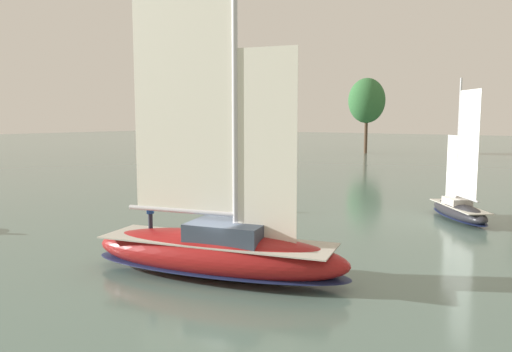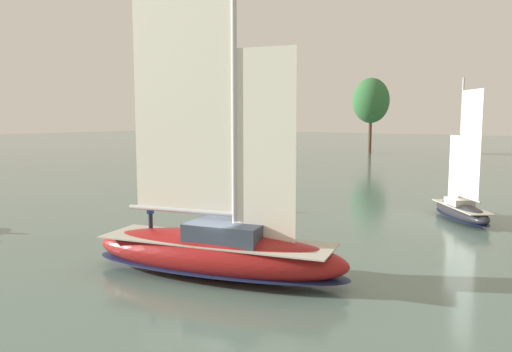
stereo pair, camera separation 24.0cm
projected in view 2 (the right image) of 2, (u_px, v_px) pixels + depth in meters
The scene contains 6 objects.
ground_plane at pixel (216, 276), 21.74m from camera, with size 400.00×400.00×0.00m, color slate.
tree_shore_left at pixel (371, 101), 96.27m from camera, with size 7.07×7.07×14.56m.
sailboat_main at pixel (216, 248), 21.59m from camera, with size 12.30×6.22×16.27m.
sailboat_moored_near_marina at pixel (253, 164), 67.29m from camera, with size 4.23×6.90×9.21m.
sailboat_moored_mid_channel at pixel (461, 208), 33.49m from camera, with size 5.81×6.62×9.52m.
channel_buoy at pixel (256, 203), 36.53m from camera, with size 0.95×0.95×1.74m.
Camera 2 is at (13.86, -16.00, 6.84)m, focal length 35.00 mm.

